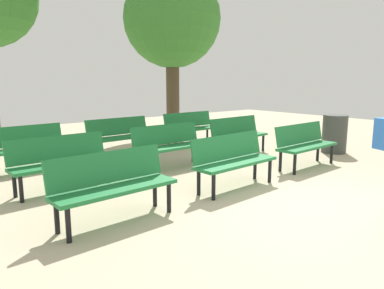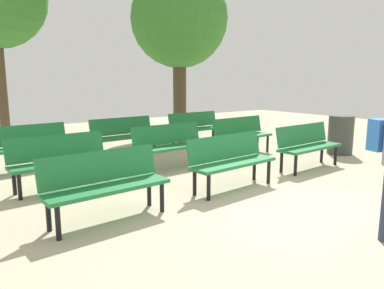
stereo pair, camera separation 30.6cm
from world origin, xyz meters
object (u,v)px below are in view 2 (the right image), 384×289
bench_r0_c1 (231,158)px  bench_r1_c2 (241,133)px  bench_r1_c0 (60,158)px  bench_r1_c1 (170,143)px  bench_r2_c1 (124,134)px  bench_r2_c2 (196,126)px  tree_0 (179,20)px  trash_bin (341,135)px  bench_r0_c0 (105,181)px  bench_r0_c2 (307,143)px  bench_r2_c0 (28,144)px

bench_r0_c1 → bench_r1_c2: same height
bench_r1_c0 → bench_r1_c1: (2.22, 0.11, 0.00)m
bench_r1_c2 → bench_r2_c1: size_ratio=1.00×
bench_r0_c1 → bench_r1_c0: (-2.24, 1.67, 0.00)m
bench_r2_c1 → bench_r2_c2: size_ratio=1.01×
bench_r1_c1 → bench_r2_c1: size_ratio=0.99×
tree_0 → trash_bin: (1.34, -4.84, -3.11)m
bench_r0_c0 → bench_r0_c2: size_ratio=1.00×
bench_r1_c1 → bench_r2_c2: bearing=40.5°
bench_r0_c0 → bench_r0_c1: bearing=-1.1°
bench_r1_c2 → bench_r0_c0: bearing=-158.8°
bench_r2_c1 → tree_0: bearing=29.5°
bench_r0_c2 → tree_0: size_ratio=0.32×
bench_r0_c2 → tree_0: tree_0 is taller
bench_r2_c1 → tree_0: 4.57m
trash_bin → tree_0: bearing=105.4°
bench_r1_c2 → bench_r0_c1: bearing=-141.2°
bench_r0_c1 → bench_r2_c0: size_ratio=1.00×
bench_r0_c2 → trash_bin: 1.89m
bench_r0_c1 → trash_bin: bearing=3.8°
bench_r1_c2 → bench_r2_c1: bearing=141.3°
bench_r1_c1 → bench_r1_c2: (2.12, 0.13, 0.00)m
bench_r0_c2 → tree_0: (0.51, 5.23, 3.06)m
bench_r2_c2 → bench_r1_c1: bearing=-139.1°
bench_r0_c2 → bench_r1_c0: same height
bench_r1_c0 → tree_0: size_ratio=0.32×
bench_r1_c2 → bench_r0_c2: bearing=-90.8°
bench_r0_c0 → tree_0: tree_0 is taller
bench_r0_c0 → bench_r1_c0: (-0.04, 1.73, 0.00)m
bench_r1_c1 → bench_r2_c1: (-0.16, 1.75, 0.00)m
tree_0 → bench_r0_c2: bearing=-95.6°
bench_r0_c0 → tree_0: size_ratio=0.32×
bench_r2_c0 → trash_bin: trash_bin is taller
bench_r0_c0 → bench_r0_c1: (2.20, 0.06, 0.00)m
bench_r1_c2 → bench_r2_c0: (-4.45, 1.48, 0.00)m
bench_r0_c2 → bench_r2_c2: bearing=90.1°
bench_r0_c1 → bench_r2_c2: 4.14m
bench_r1_c2 → bench_r2_c0: size_ratio=1.00×
bench_r1_c1 → bench_r0_c1: bearing=-91.0°
bench_r1_c2 → bench_r2_c2: same height
bench_r2_c0 → bench_r2_c2: 4.38m
tree_0 → trash_bin: size_ratio=5.54×
bench_r2_c1 → bench_r1_c2: bearing=-38.1°
bench_r0_c0 → bench_r0_c2: same height
tree_0 → trash_bin: bearing=-74.6°
bench_r0_c0 → bench_r2_c1: bearing=57.9°
bench_r0_c2 → bench_r2_c0: 5.59m
bench_r2_c2 → tree_0: size_ratio=0.32×
bench_r1_c1 → trash_bin: 4.24m
bench_r0_c1 → bench_r2_c0: bearing=121.4°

